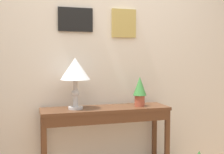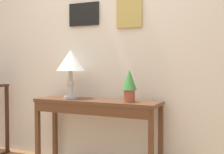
# 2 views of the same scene
# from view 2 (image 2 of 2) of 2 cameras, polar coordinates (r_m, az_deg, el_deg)

# --- Properties ---
(back_wall_with_art) EXTENTS (9.00, 0.13, 2.80)m
(back_wall_with_art) POSITION_cam_2_polar(r_m,az_deg,el_deg) (3.43, 0.38, 6.96)
(back_wall_with_art) COLOR beige
(back_wall_with_art) RESTS_ON ground
(console_table) EXTENTS (1.37, 0.39, 0.75)m
(console_table) POSITION_cam_2_polar(r_m,az_deg,el_deg) (3.21, -3.10, -6.19)
(console_table) COLOR #56331E
(console_table) RESTS_ON ground
(table_lamp) EXTENTS (0.31, 0.31, 0.53)m
(table_lamp) POSITION_cam_2_polar(r_m,az_deg,el_deg) (3.35, -7.80, 2.70)
(table_lamp) COLOR #B7B7BC
(table_lamp) RESTS_ON console_table
(potted_plant_on_console) EXTENTS (0.15, 0.15, 0.33)m
(potted_plant_on_console) POSITION_cam_2_polar(r_m,az_deg,el_deg) (3.01, 3.29, -1.28)
(potted_plant_on_console) COLOR #9E4733
(potted_plant_on_console) RESTS_ON console_table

